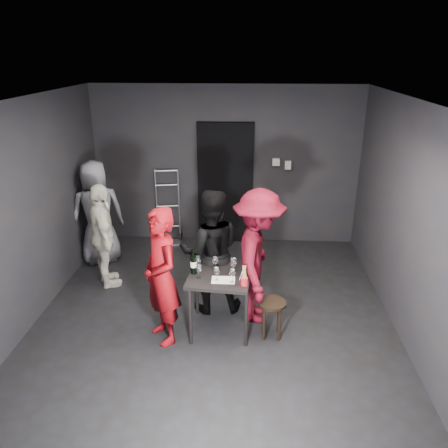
# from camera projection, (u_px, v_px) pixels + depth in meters

# --- Properties ---
(floor) EXTENTS (4.50, 5.00, 0.02)m
(floor) POSITION_uv_depth(u_px,v_px,m) (214.00, 316.00, 5.63)
(floor) COLOR black
(floor) RESTS_ON ground
(ceiling) EXTENTS (4.50, 5.00, 0.02)m
(ceiling) POSITION_uv_depth(u_px,v_px,m) (212.00, 101.00, 4.63)
(ceiling) COLOR silver
(ceiling) RESTS_ON ground
(wall_back) EXTENTS (4.50, 0.04, 2.70)m
(wall_back) POSITION_uv_depth(u_px,v_px,m) (226.00, 166.00, 7.44)
(wall_back) COLOR black
(wall_back) RESTS_ON ground
(wall_front) EXTENTS (4.50, 0.04, 2.70)m
(wall_front) POSITION_uv_depth(u_px,v_px,m) (180.00, 359.00, 2.81)
(wall_front) COLOR black
(wall_front) RESTS_ON ground
(wall_left) EXTENTS (0.04, 5.00, 2.70)m
(wall_left) POSITION_uv_depth(u_px,v_px,m) (27.00, 215.00, 5.26)
(wall_left) COLOR black
(wall_left) RESTS_ON ground
(wall_right) EXTENTS (0.04, 5.00, 2.70)m
(wall_right) POSITION_uv_depth(u_px,v_px,m) (409.00, 223.00, 5.00)
(wall_right) COLOR black
(wall_right) RESTS_ON ground
(doorway) EXTENTS (0.95, 0.10, 2.10)m
(doorway) POSITION_uv_depth(u_px,v_px,m) (225.00, 184.00, 7.50)
(doorway) COLOR black
(doorway) RESTS_ON ground
(wallbox_upper) EXTENTS (0.12, 0.06, 0.12)m
(wallbox_upper) POSITION_uv_depth(u_px,v_px,m) (276.00, 162.00, 7.31)
(wallbox_upper) COLOR #B7B7B2
(wallbox_upper) RESTS_ON wall_back
(wallbox_lower) EXTENTS (0.10, 0.06, 0.14)m
(wallbox_lower) POSITION_uv_depth(u_px,v_px,m) (288.00, 165.00, 7.32)
(wallbox_lower) COLOR #B7B7B2
(wallbox_lower) RESTS_ON wall_back
(hand_truck) EXTENTS (0.44, 0.36, 1.31)m
(hand_truck) POSITION_uv_depth(u_px,v_px,m) (169.00, 229.00, 7.75)
(hand_truck) COLOR #B2B2B7
(hand_truck) RESTS_ON floor
(tasting_table) EXTENTS (0.72, 0.72, 0.75)m
(tasting_table) POSITION_uv_depth(u_px,v_px,m) (220.00, 282.00, 5.16)
(tasting_table) COLOR black
(tasting_table) RESTS_ON floor
(stool) EXTENTS (0.33, 0.33, 0.47)m
(stool) POSITION_uv_depth(u_px,v_px,m) (272.00, 309.00, 5.12)
(stool) COLOR black
(stool) RESTS_ON floor
(server_red) EXTENTS (0.72, 0.78, 1.79)m
(server_red) POSITION_uv_depth(u_px,v_px,m) (161.00, 271.00, 4.89)
(server_red) COLOR maroon
(server_red) RESTS_ON floor
(woman_black) EXTENTS (0.93, 0.60, 1.80)m
(woman_black) POSITION_uv_depth(u_px,v_px,m) (210.00, 246.00, 5.50)
(woman_black) COLOR black
(woman_black) RESTS_ON floor
(man_maroon) EXTENTS (0.64, 1.28, 1.94)m
(man_maroon) POSITION_uv_depth(u_px,v_px,m) (259.00, 248.00, 5.27)
(man_maroon) COLOR #5B0917
(man_maroon) RESTS_ON floor
(bystander_cream) EXTENTS (0.81, 1.00, 1.55)m
(bystander_cream) POSITION_uv_depth(u_px,v_px,m) (103.00, 236.00, 6.12)
(bystander_cream) COLOR white
(bystander_cream) RESTS_ON floor
(bystander_grey) EXTENTS (1.02, 0.84, 1.84)m
(bystander_grey) POSITION_uv_depth(u_px,v_px,m) (97.00, 207.00, 6.79)
(bystander_grey) COLOR slate
(bystander_grey) RESTS_ON floor
(tasting_mat) EXTENTS (0.27, 0.18, 0.00)m
(tasting_mat) POSITION_uv_depth(u_px,v_px,m) (223.00, 280.00, 4.99)
(tasting_mat) COLOR white
(tasting_mat) RESTS_ON tasting_table
(wine_glass_a) EXTENTS (0.08, 0.08, 0.18)m
(wine_glass_a) POSITION_uv_depth(u_px,v_px,m) (199.00, 271.00, 5.01)
(wine_glass_a) COLOR white
(wine_glass_a) RESTS_ON tasting_table
(wine_glass_b) EXTENTS (0.10, 0.10, 0.22)m
(wine_glass_b) POSITION_uv_depth(u_px,v_px,m) (197.00, 264.00, 5.13)
(wine_glass_b) COLOR white
(wine_glass_b) RESTS_ON tasting_table
(wine_glass_c) EXTENTS (0.08, 0.08, 0.20)m
(wine_glass_c) POSITION_uv_depth(u_px,v_px,m) (215.00, 263.00, 5.17)
(wine_glass_c) COLOR white
(wine_glass_c) RESTS_ON tasting_table
(wine_glass_d) EXTENTS (0.09, 0.09, 0.18)m
(wine_glass_d) POSITION_uv_depth(u_px,v_px,m) (217.00, 273.00, 4.95)
(wine_glass_d) COLOR white
(wine_glass_d) RESTS_ON tasting_table
(wine_glass_e) EXTENTS (0.09, 0.09, 0.19)m
(wine_glass_e) POSITION_uv_depth(u_px,v_px,m) (232.00, 275.00, 4.91)
(wine_glass_e) COLOR white
(wine_glass_e) RESTS_ON tasting_table
(wine_glass_f) EXTENTS (0.09, 0.09, 0.22)m
(wine_glass_f) POSITION_uv_depth(u_px,v_px,m) (233.00, 266.00, 5.08)
(wine_glass_f) COLOR white
(wine_glass_f) RESTS_ON tasting_table
(wine_bottle) EXTENTS (0.08, 0.08, 0.31)m
(wine_bottle) POSITION_uv_depth(u_px,v_px,m) (194.00, 264.00, 5.10)
(wine_bottle) COLOR black
(wine_bottle) RESTS_ON tasting_table
(breadstick_cup) EXTENTS (0.08, 0.08, 0.25)m
(breadstick_cup) POSITION_uv_depth(u_px,v_px,m) (244.00, 276.00, 4.85)
(breadstick_cup) COLOR red
(breadstick_cup) RESTS_ON tasting_table
(reserved_card) EXTENTS (0.10, 0.14, 0.10)m
(reserved_card) POSITION_uv_depth(u_px,v_px,m) (242.00, 274.00, 5.02)
(reserved_card) COLOR white
(reserved_card) RESTS_ON tasting_table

